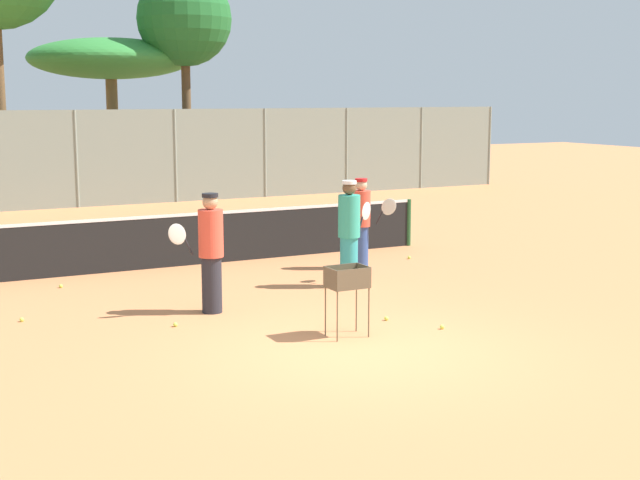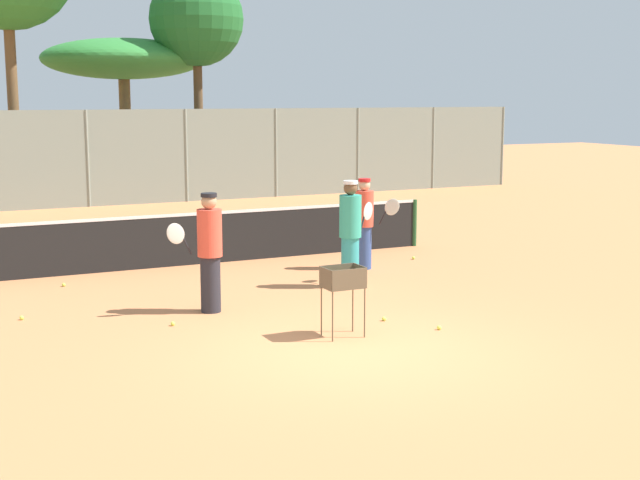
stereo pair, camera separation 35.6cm
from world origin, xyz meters
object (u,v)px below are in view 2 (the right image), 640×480
object	(u,v)px
player_white_outfit	(209,251)
ball_cart	(342,283)
player_yellow_shirt	(365,222)
player_red_cap	(350,232)
tennis_net	(195,238)
parked_car	(162,175)

from	to	relation	value
player_white_outfit	ball_cart	distance (m)	2.54
player_yellow_shirt	ball_cart	size ratio (longest dim) A/B	1.77
player_red_cap	ball_cart	distance (m)	3.37
tennis_net	ball_cart	world-z (taller)	tennis_net
player_yellow_shirt	player_red_cap	bearing A→B (deg)	-93.85
player_red_cap	ball_cart	xyz separation A→B (m)	(-1.67, -2.92, -0.22)
player_yellow_shirt	player_white_outfit	bearing A→B (deg)	-118.96
player_red_cap	ball_cart	size ratio (longest dim) A/B	1.89
tennis_net	player_red_cap	world-z (taller)	player_red_cap
player_yellow_shirt	ball_cart	xyz separation A→B (m)	(-2.70, -4.29, -0.16)
player_white_outfit	player_red_cap	size ratio (longest dim) A/B	0.99
tennis_net	player_white_outfit	distance (m)	4.11
player_red_cap	parked_car	world-z (taller)	player_red_cap
player_yellow_shirt	ball_cart	world-z (taller)	player_yellow_shirt
player_red_cap	player_white_outfit	bearing A→B (deg)	166.34
tennis_net	parked_car	xyz separation A→B (m)	(3.05, 13.11, 0.10)
player_white_outfit	parked_car	xyz separation A→B (m)	(4.09, 17.06, -0.33)
tennis_net	player_red_cap	bearing A→B (deg)	-60.37
tennis_net	player_yellow_shirt	world-z (taller)	player_yellow_shirt
player_white_outfit	ball_cart	bearing A→B (deg)	114.59
player_yellow_shirt	ball_cart	distance (m)	5.08
player_red_cap	ball_cart	bearing A→B (deg)	-146.96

